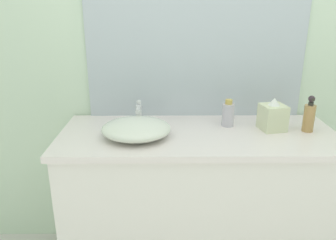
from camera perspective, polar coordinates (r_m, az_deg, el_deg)
The scene contains 8 objects.
bathroom_wall_rear at distance 2.06m, azimuth 7.06°, elevation 11.94°, with size 6.00×0.06×2.60m, color silver.
vanity_counter at distance 2.03m, azimuth 4.81°, elevation -13.93°, with size 1.50×0.60×0.89m.
wall_mirror_panel at distance 2.00m, azimuth 4.83°, elevation 15.11°, with size 1.28×0.01×1.04m, color #B2BCC6.
sink_basin at distance 1.75m, azimuth -5.41°, elevation -1.47°, with size 0.36×0.33×0.09m, color silver.
faucet at distance 1.92m, azimuth -4.99°, elevation 1.40°, with size 0.03×0.12×0.14m.
soap_dispenser at distance 1.96m, azimuth 22.82°, elevation 0.56°, with size 0.06×0.06×0.20m.
lotion_bottle at distance 1.93m, azimuth 10.16°, elevation 0.99°, with size 0.07×0.07×0.15m.
tissue_box at distance 1.93m, azimuth 17.35°, elevation 0.65°, with size 0.15×0.15×0.18m.
Camera 1 is at (-0.26, -1.30, 1.56)m, focal length 35.93 mm.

